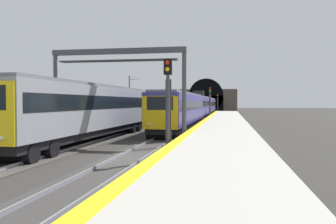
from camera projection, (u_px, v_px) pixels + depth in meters
The scene contains 13 objects.
ground_plane at pixel (132, 160), 17.03m from camera, with size 320.00×320.00×0.00m, color #302D2B.
platform_right at pixel (218, 152), 16.28m from camera, with size 112.00×4.32×1.02m, color #ADA89E.
platform_right_edge_strip at pixel (179, 140), 16.59m from camera, with size 112.00×0.50×0.01m, color yellow.
track_main_line at pixel (132, 159), 17.03m from camera, with size 160.00×2.85×0.21m.
track_adjacent_line at pixel (37, 156), 17.92m from camera, with size 160.00×3.15×0.21m.
train_main_approaching at pixel (199, 107), 54.82m from camera, with size 61.37×2.99×4.68m.
train_adjacent_platform at pixel (153, 106), 45.24m from camera, with size 62.46×3.29×4.12m.
railway_signal_near at pixel (168, 101), 16.29m from camera, with size 0.39×0.38×4.91m.
railway_signal_mid at pixel (210, 100), 52.98m from camera, with size 0.39×0.38×5.20m.
railway_signal_far at pixel (218, 102), 88.64m from camera, with size 0.39×0.38×5.06m.
overhead_signal_gantry at pixel (118, 71), 22.83m from camera, with size 0.70×9.20×6.41m.
tunnel_portal at pixel (206, 100), 112.33m from camera, with size 2.20×19.96×11.18m.
catenary_mast_near at pixel (130, 97), 58.51m from camera, with size 0.22×1.74×7.36m.
Camera 1 is at (-16.38, -4.73, 2.86)m, focal length 36.78 mm.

